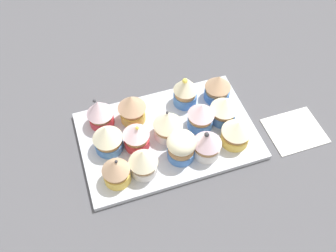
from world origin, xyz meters
TOP-DOWN VIEW (x-y plane):
  - ground_plane at (0.00, 0.00)cm, footprint 180.00×180.00cm
  - baking_tray at (0.00, 0.00)cm, footprint 38.25×24.60cm
  - cupcake_0 at (-13.16, -7.35)cm, footprint 5.58×5.58cm
  - cupcake_1 at (-7.55, -7.26)cm, footprint 5.94×5.94cm
  - cupcake_2 at (0.81, -6.18)cm, footprint 6.08×6.08cm
  - cupcake_3 at (6.13, -7.18)cm, footprint 5.98×5.98cm
  - cupcake_4 at (13.07, -6.26)cm, footprint 6.35×6.35cm
  - cupcake_5 at (-13.00, 0.60)cm, footprint 6.30×6.30cm
  - cupcake_6 at (-7.23, -0.68)cm, footprint 5.66×5.66cm
  - cupcake_7 at (0.03, 0.42)cm, footprint 6.44×6.44cm
  - cupcake_8 at (7.52, -0.30)cm, footprint 5.89×5.89cm
  - cupcake_9 at (12.95, -0.43)cm, footprint 6.14×6.14cm
  - cupcake_10 at (-13.09, 7.53)cm, footprint 5.91×5.91cm
  - cupcake_11 at (-6.17, 6.43)cm, footprint 6.25×6.25cm
  - cupcake_12 at (6.62, 7.41)cm, footprint 5.55×5.55cm
  - cupcake_13 at (14.23, 6.48)cm, footprint 5.99×5.99cm
  - napkin at (27.67, -7.52)cm, footprint 12.23×10.52cm

SIDE VIEW (x-z plane):
  - ground_plane at x=0.00cm, z-range -3.00..0.00cm
  - napkin at x=27.67cm, z-range 0.00..0.60cm
  - baking_tray at x=0.00cm, z-range 0.00..1.20cm
  - cupcake_4 at x=13.07cm, z-range 1.29..8.00cm
  - cupcake_0 at x=-13.16cm, z-range 1.15..8.32cm
  - cupcake_13 at x=14.23cm, z-range 1.25..8.31cm
  - cupcake_6 at x=-7.23cm, z-range 1.17..8.40cm
  - cupcake_7 at x=0.03cm, z-range 1.19..8.42cm
  - cupcake_9 at x=12.95cm, z-range 1.40..8.35cm
  - cupcake_8 at x=7.52cm, z-range 1.28..8.47cm
  - cupcake_2 at x=0.81cm, z-range 1.27..8.52cm
  - cupcake_3 at x=6.13cm, z-range 1.13..8.79cm
  - cupcake_5 at x=-13.00cm, z-range 1.30..8.66cm
  - cupcake_10 at x=-13.09cm, z-range 1.25..8.94cm
  - cupcake_1 at x=-7.55cm, z-range 1.43..8.93cm
  - cupcake_11 at x=-6.17cm, z-range 1.43..9.22cm
  - cupcake_12 at x=6.62cm, z-range 1.09..9.71cm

